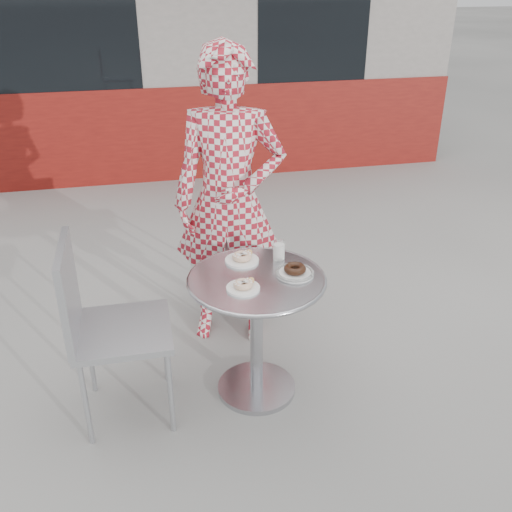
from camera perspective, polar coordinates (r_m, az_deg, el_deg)
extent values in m
plane|color=#9B9994|center=(3.30, 0.23, -12.87)|extent=(60.00, 60.00, 0.00)
cube|color=gray|center=(8.11, -9.15, 22.36)|extent=(6.00, 4.00, 3.00)
cube|color=maroon|center=(6.38, -7.18, 12.15)|extent=(6.02, 0.20, 1.00)
cube|color=black|center=(6.13, -19.89, 21.69)|extent=(1.60, 0.04, 1.40)
cube|color=black|center=(6.40, 5.88, 23.18)|extent=(1.20, 0.04, 1.40)
cylinder|color=silver|center=(3.27, 0.05, -12.98)|extent=(0.43, 0.43, 0.03)
cylinder|color=silver|center=(3.06, 0.06, -8.05)|extent=(0.07, 0.07, 0.69)
cylinder|color=silver|center=(2.87, 0.06, -2.35)|extent=(0.69, 0.69, 0.02)
torus|color=silver|center=(2.87, 0.06, -2.35)|extent=(0.71, 0.71, 0.02)
cube|color=#B0B2B8|center=(3.87, -3.56, 0.97)|extent=(0.43, 0.43, 0.03)
cube|color=#B0B2B8|center=(3.61, -2.86, 2.73)|extent=(0.39, 0.07, 0.39)
cube|color=#B0B2B8|center=(2.92, -13.16, -7.29)|extent=(0.47, 0.47, 0.03)
cube|color=#B0B2B8|center=(2.81, -18.24, -3.42)|extent=(0.04, 0.47, 0.47)
imported|color=maroon|center=(3.32, -2.69, 5.41)|extent=(0.74, 0.58, 1.78)
cylinder|color=white|center=(3.02, -1.42, -0.43)|extent=(0.18, 0.18, 0.01)
torus|color=#C2744A|center=(3.01, -1.43, -0.04)|extent=(0.10, 0.10, 0.03)
sphere|color=#B77A3F|center=(3.05, -0.69, 0.36)|extent=(0.04, 0.04, 0.04)
cylinder|color=white|center=(2.77, -1.30, -3.22)|extent=(0.16, 0.16, 0.01)
torus|color=#C2744A|center=(2.76, -1.31, -2.84)|extent=(0.09, 0.09, 0.03)
sphere|color=#B77A3F|center=(2.79, -0.49, -2.45)|extent=(0.03, 0.03, 0.03)
cylinder|color=white|center=(2.90, 3.90, -1.72)|extent=(0.19, 0.19, 0.01)
torus|color=black|center=(2.89, 3.92, -1.28)|extent=(0.11, 0.11, 0.04)
torus|color=black|center=(2.90, 3.90, -1.65)|extent=(0.20, 0.20, 0.02)
cylinder|color=white|center=(3.03, 2.31, 0.42)|extent=(0.06, 0.06, 0.09)
cylinder|color=white|center=(3.02, 2.31, 0.57)|extent=(0.07, 0.07, 0.10)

